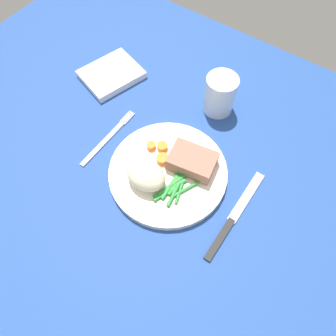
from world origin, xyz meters
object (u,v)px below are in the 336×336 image
Objects in this scene: dinner_plate at (168,172)px; napkin at (111,74)px; fork at (108,138)px; water_glass at (219,96)px; meat_portion at (192,161)px; knife at (234,216)px.

napkin is (-26.28, 13.93, 0.02)cm from dinner_plate.
dinner_plate is 1.40× the size of fork.
water_glass is 26.52cm from napkin.
napkin is at bearing 152.07° from dinner_plate.
meat_portion reaches higher than knife.
fork is (-18.51, -3.92, -2.99)cm from meat_portion.
meat_portion is at bearing 162.11° from knife.
water_glass is (-15.84, 20.57, 3.57)cm from knife.
dinner_plate is 20.51cm from water_glass.
water_glass is at bearing 127.92° from knife.
dinner_plate and napkin have the same top height.
meat_portion is (3.14, 3.66, 2.39)cm from dinner_plate.
fork is at bearing -168.05° from meat_portion.
knife is at bearing -52.41° from water_glass.
dinner_plate is at bearing -130.60° from meat_portion.
dinner_plate reaches higher than knife.
water_glass is (-3.84, 16.62, 0.58)cm from meat_portion.
dinner_plate is 15.15cm from knife.
napkin is (-25.58, -6.35, -2.95)cm from water_glass.
knife is 43.79cm from napkin.
water_glass is at bearing 51.18° from fork.
knife is at bearing -3.35° from fork.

